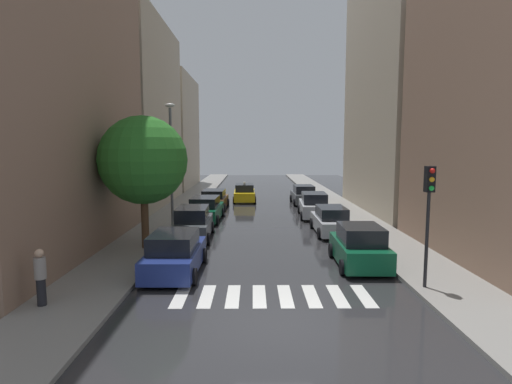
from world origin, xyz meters
name	(u,v)px	position (x,y,z in m)	size (l,w,h in m)	color
ground_plane	(261,205)	(0.00, 24.00, -0.02)	(28.00, 72.00, 0.04)	#2A2A2D
sidewalk_left	(185,204)	(-6.50, 24.00, 0.07)	(3.00, 72.00, 0.15)	gray
sidewalk_right	(336,204)	(6.50, 24.00, 0.07)	(3.00, 72.00, 0.15)	gray
crosswalk_stripes	(272,296)	(0.00, 2.37, 0.01)	(6.75, 2.20, 0.01)	silver
building_left_near	(26,8)	(-11.00, 8.36, 11.39)	(6.00, 15.94, 22.79)	#8C6B56
building_left_mid	(131,115)	(-11.00, 24.12, 7.69)	(6.00, 14.49, 15.37)	#B2A38C
building_left_far	(167,133)	(-11.00, 39.06, 6.64)	(6.00, 13.27, 13.28)	#B2A38C
building_right_mid	(406,44)	(11.00, 21.02, 12.81)	(6.00, 14.43, 25.61)	#B2A38C
parked_car_left_nearest	(175,254)	(-3.82, 4.95, 0.80)	(2.19, 4.52, 1.71)	navy
parked_car_left_second	(193,224)	(-3.98, 11.20, 0.83)	(2.15, 4.68, 1.79)	#474C51
parked_car_left_third	(206,209)	(-3.92, 16.69, 0.78)	(2.33, 4.85, 1.67)	#0C4C2D
parked_car_left_fourth	(214,200)	(-3.82, 21.96, 0.75)	(2.25, 4.52, 1.58)	brown
parked_car_right_nearest	(360,247)	(3.90, 5.92, 0.83)	(2.19, 4.10, 1.79)	#0C4C2D
parked_car_right_second	(331,221)	(3.90, 12.47, 0.76)	(1.98, 4.51, 1.61)	#B2B7BF
parked_car_right_third	(314,206)	(3.73, 18.12, 0.82)	(2.27, 4.65, 1.77)	#B2B7BF
parked_car_right_fourth	(304,195)	(3.79, 24.74, 0.78)	(2.13, 4.33, 1.67)	#474C51
taxi_midroad	(244,193)	(-1.45, 26.38, 0.76)	(2.13, 4.33, 1.81)	yellow
pedestrian_foreground	(40,276)	(-7.32, 1.25, 1.11)	(0.36, 0.36, 1.82)	black
street_tree_left	(143,160)	(-5.96, 8.65, 4.44)	(4.27, 4.27, 6.44)	#513823
traffic_light_right_corner	(429,200)	(5.45, 2.83, 3.29)	(0.30, 0.42, 4.30)	black
lamp_post_left	(171,158)	(-5.55, 13.41, 4.42)	(0.60, 0.28, 7.46)	#595B60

